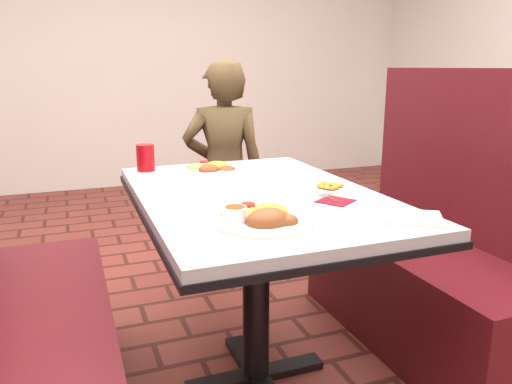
# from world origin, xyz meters

# --- Properties ---
(dining_table) EXTENTS (0.81, 1.21, 0.75)m
(dining_table) POSITION_xyz_m (0.00, 0.00, 0.65)
(dining_table) COLOR #B4B6B9
(dining_table) RESTS_ON ground
(booth_bench_left) EXTENTS (0.47, 1.20, 1.17)m
(booth_bench_left) POSITION_xyz_m (-0.80, 0.00, 0.33)
(booth_bench_left) COLOR #581419
(booth_bench_left) RESTS_ON ground
(booth_bench_right) EXTENTS (0.47, 1.20, 1.17)m
(booth_bench_right) POSITION_xyz_m (0.80, 0.00, 0.33)
(booth_bench_right) COLOR #581419
(booth_bench_right) RESTS_ON ground
(diner_person) EXTENTS (0.50, 0.39, 1.22)m
(diner_person) POSITION_xyz_m (0.18, 0.97, 0.61)
(diner_person) COLOR brown
(diner_person) RESTS_ON ground
(near_dinner_plate) EXTENTS (0.28, 0.28, 0.09)m
(near_dinner_plate) POSITION_xyz_m (-0.11, -0.35, 0.78)
(near_dinner_plate) COLOR white
(near_dinner_plate) RESTS_ON dining_table
(far_dinner_plate) EXTENTS (0.25, 0.25, 0.07)m
(far_dinner_plate) POSITION_xyz_m (-0.05, 0.39, 0.77)
(far_dinner_plate) COLOR white
(far_dinner_plate) RESTS_ON dining_table
(plantain_plate) EXTENTS (0.16, 0.16, 0.02)m
(plantain_plate) POSITION_xyz_m (0.25, -0.07, 0.76)
(plantain_plate) COLOR white
(plantain_plate) RESTS_ON dining_table
(maroon_napkin) EXTENTS (0.14, 0.14, 0.00)m
(maroon_napkin) POSITION_xyz_m (0.20, -0.21, 0.75)
(maroon_napkin) COLOR maroon
(maroon_napkin) RESTS_ON dining_table
(spoon_utensil) EXTENTS (0.01, 0.14, 0.00)m
(spoon_utensil) POSITION_xyz_m (0.19, -0.16, 0.76)
(spoon_utensil) COLOR silver
(spoon_utensil) RESTS_ON dining_table
(red_tumbler) EXTENTS (0.07, 0.07, 0.11)m
(red_tumbler) POSITION_xyz_m (-0.31, 0.52, 0.81)
(red_tumbler) COLOR #B10B13
(red_tumbler) RESTS_ON dining_table
(paper_napkin) EXTENTS (0.23, 0.22, 0.01)m
(paper_napkin) POSITION_xyz_m (0.30, -0.46, 0.76)
(paper_napkin) COLOR silver
(paper_napkin) RESTS_ON dining_table
(knife_utensil) EXTENTS (0.01, 0.17, 0.00)m
(knife_utensil) POSITION_xyz_m (-0.07, -0.38, 0.76)
(knife_utensil) COLOR silver
(knife_utensil) RESTS_ON dining_table
(fork_utensil) EXTENTS (0.02, 0.14, 0.00)m
(fork_utensil) POSITION_xyz_m (-0.10, -0.41, 0.76)
(fork_utensil) COLOR silver
(fork_utensil) RESTS_ON dining_table
(lettuce_shreds) EXTENTS (0.28, 0.32, 0.00)m
(lettuce_shreds) POSITION_xyz_m (0.04, 0.06, 0.75)
(lettuce_shreds) COLOR #9AC34E
(lettuce_shreds) RESTS_ON dining_table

